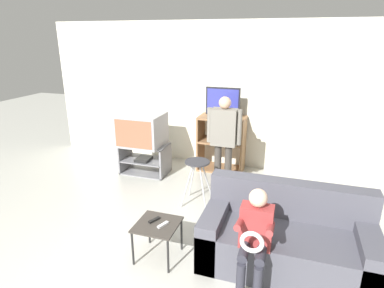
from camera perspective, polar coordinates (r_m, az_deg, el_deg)
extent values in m
cube|color=silver|center=(5.94, 3.29, 8.62)|extent=(6.40, 0.06, 2.60)
cube|color=slate|center=(5.87, -8.23, -4.88)|extent=(0.82, 0.49, 0.02)
cube|color=slate|center=(5.78, -8.33, -2.79)|extent=(0.79, 0.49, 0.02)
cube|color=slate|center=(5.68, -8.47, -0.13)|extent=(0.82, 0.49, 0.02)
cube|color=slate|center=(5.95, -11.77, -2.08)|extent=(0.03, 0.49, 0.53)
cube|color=slate|center=(5.61, -4.71, -3.02)|extent=(0.03, 0.49, 0.53)
cube|color=black|center=(5.72, -8.62, -2.68)|extent=(0.24, 0.28, 0.05)
cube|color=#9E9EA3|center=(5.60, -8.92, 2.59)|extent=(0.74, 0.62, 0.55)
cube|color=#D8593F|center=(5.33, -10.44, 1.68)|extent=(0.66, 0.01, 0.47)
cube|color=#8E6642|center=(5.87, 1.52, 0.43)|extent=(0.03, 0.47, 0.99)
cube|color=#8E6642|center=(5.71, 9.09, -0.34)|extent=(0.03, 0.47, 0.99)
cube|color=#8E6642|center=(5.95, 5.11, -4.34)|extent=(0.75, 0.47, 0.03)
cube|color=#8E6642|center=(5.76, 5.27, 0.52)|extent=(0.75, 0.47, 0.03)
cube|color=#8E6642|center=(5.64, 5.40, 4.68)|extent=(0.75, 0.47, 0.03)
cube|color=black|center=(5.69, 3.74, 1.66)|extent=(0.18, 0.04, 0.22)
cube|color=black|center=(5.61, 5.42, 4.97)|extent=(0.21, 0.20, 0.04)
cube|color=black|center=(5.55, 5.50, 7.56)|extent=(0.59, 0.04, 0.48)
cube|color=#333899|center=(5.53, 5.45, 7.52)|extent=(0.54, 0.01, 0.43)
cylinder|color=#B7B7BC|center=(4.59, -0.89, -7.38)|extent=(0.17, 0.16, 0.65)
cylinder|color=#B7B7BC|center=(4.53, 1.92, -7.78)|extent=(0.17, 0.16, 0.65)
cylinder|color=#B7B7BC|center=(4.79, 0.01, -6.22)|extent=(0.17, 0.16, 0.65)
cylinder|color=#B7B7BC|center=(4.73, 2.71, -6.59)|extent=(0.17, 0.16, 0.65)
cylinder|color=#333338|center=(4.52, 0.96, -3.21)|extent=(0.35, 0.35, 0.02)
cube|color=#38332D|center=(3.57, -6.20, -14.04)|extent=(0.45, 0.45, 0.02)
cylinder|color=black|center=(3.62, -10.51, -17.80)|extent=(0.02, 0.02, 0.40)
cylinder|color=black|center=(3.48, -4.29, -19.28)|extent=(0.02, 0.02, 0.40)
cylinder|color=black|center=(3.91, -7.63, -14.56)|extent=(0.02, 0.02, 0.40)
cylinder|color=black|center=(3.78, -1.88, -15.73)|extent=(0.02, 0.02, 0.40)
cube|color=black|center=(3.62, -6.70, -13.26)|extent=(0.10, 0.14, 0.02)
cube|color=silver|center=(3.53, -5.18, -14.09)|extent=(0.09, 0.15, 0.02)
cube|color=#4C4C56|center=(3.66, 16.14, -17.45)|extent=(1.74, 0.82, 0.44)
cube|color=#4C4C56|center=(3.71, 16.98, -9.33)|extent=(1.74, 0.20, 0.41)
cube|color=#4C4C56|center=(3.70, 4.04, -15.14)|extent=(0.22, 0.82, 0.56)
cube|color=#4C4C56|center=(3.72, 28.51, -17.51)|extent=(0.22, 0.82, 0.56)
cylinder|color=#3D3833|center=(5.08, 4.59, -4.08)|extent=(0.11, 0.11, 0.75)
cylinder|color=#3D3833|center=(5.05, 6.41, -4.29)|extent=(0.11, 0.11, 0.75)
cube|color=gray|center=(4.85, 5.74, 2.99)|extent=(0.38, 0.20, 0.56)
cylinder|color=gray|center=(4.89, 3.13, 3.39)|extent=(0.08, 0.08, 0.54)
cylinder|color=gray|center=(4.80, 8.40, 2.91)|extent=(0.08, 0.08, 0.54)
sphere|color=#DBAD89|center=(4.76, 5.88, 7.31)|extent=(0.18, 0.18, 0.18)
cylinder|color=#2D2D38|center=(3.17, 8.58, -23.45)|extent=(0.08, 0.08, 0.44)
cylinder|color=#2D2D38|center=(3.16, 11.51, -23.83)|extent=(0.08, 0.08, 0.44)
cylinder|color=#2D2D38|center=(3.12, 9.33, -18.03)|extent=(0.09, 0.30, 0.09)
cylinder|color=#2D2D38|center=(3.11, 12.20, -18.39)|extent=(0.09, 0.30, 0.09)
cube|color=#993333|center=(3.14, 11.34, -14.16)|extent=(0.30, 0.17, 0.43)
cylinder|color=#993333|center=(3.00, 8.50, -13.75)|extent=(0.06, 0.31, 0.14)
cylinder|color=#993333|center=(2.98, 13.77, -14.38)|extent=(0.06, 0.31, 0.14)
sphere|color=beige|center=(2.99, 11.71, -9.37)|extent=(0.17, 0.17, 0.17)
torus|color=silver|center=(2.89, 10.61, -16.78)|extent=(0.21, 0.04, 0.21)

